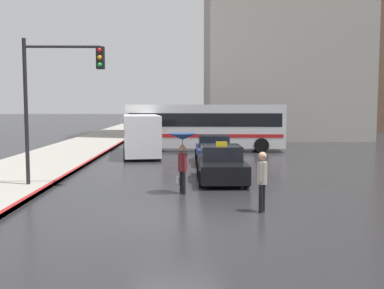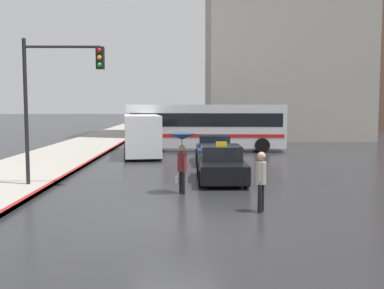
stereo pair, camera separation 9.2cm
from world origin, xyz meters
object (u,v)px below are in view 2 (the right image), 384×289
object	(u,v)px
city_bus	(206,125)
pedestrian_man	(261,177)
sedan_red	(214,150)
ambulance_van	(142,134)
traffic_light	(57,86)
taxi	(221,165)
pedestrian_with_umbrella	(182,147)

from	to	relation	value
city_bus	pedestrian_man	distance (m)	17.57
city_bus	pedestrian_man	size ratio (longest dim) A/B	6.08
city_bus	sedan_red	bearing A→B (deg)	5.20
ambulance_van	traffic_light	xyz separation A→B (m)	(-2.08, -10.08, 2.40)
ambulance_van	taxi	bearing A→B (deg)	107.38
city_bus	pedestrian_man	xyz separation A→B (m)	(0.78, -17.54, -0.71)
pedestrian_with_umbrella	ambulance_van	bearing A→B (deg)	-10.65
taxi	ambulance_van	bearing A→B (deg)	-64.78
taxi	pedestrian_man	bearing A→B (deg)	97.64
city_bus	ambulance_van	bearing A→B (deg)	-44.04
traffic_light	city_bus	bearing A→B (deg)	66.06
sedan_red	pedestrian_man	bearing A→B (deg)	93.27
taxi	sedan_red	distance (m)	5.92
taxi	pedestrian_man	distance (m)	5.43
ambulance_van	pedestrian_with_umbrella	distance (m)	11.50
sedan_red	ambulance_van	bearing A→B (deg)	-32.87
city_bus	pedestrian_with_umbrella	size ratio (longest dim) A/B	5.05
city_bus	pedestrian_man	bearing A→B (deg)	6.51
sedan_red	taxi	bearing A→B (deg)	89.28
ambulance_van	pedestrian_man	xyz separation A→B (m)	(4.76, -13.96, -0.35)
pedestrian_with_umbrella	pedestrian_man	world-z (taller)	pedestrian_with_umbrella
city_bus	traffic_light	world-z (taller)	traffic_light
ambulance_van	pedestrian_man	world-z (taller)	ambulance_van
sedan_red	pedestrian_with_umbrella	world-z (taller)	pedestrian_with_umbrella
sedan_red	traffic_light	bearing A→B (deg)	50.11
sedan_red	city_bus	xyz separation A→B (m)	(-0.13, 6.25, 1.07)
taxi	pedestrian_with_umbrella	xyz separation A→B (m)	(-1.57, -2.65, 0.99)
ambulance_van	city_bus	xyz separation A→B (m)	(3.98, 3.59, 0.36)
taxi	city_bus	xyz separation A→B (m)	(-0.06, 12.17, 1.08)
pedestrian_with_umbrella	city_bus	bearing A→B (deg)	-28.89
pedestrian_with_umbrella	pedestrian_man	size ratio (longest dim) A/B	1.20
sedan_red	city_bus	size ratio (longest dim) A/B	0.42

